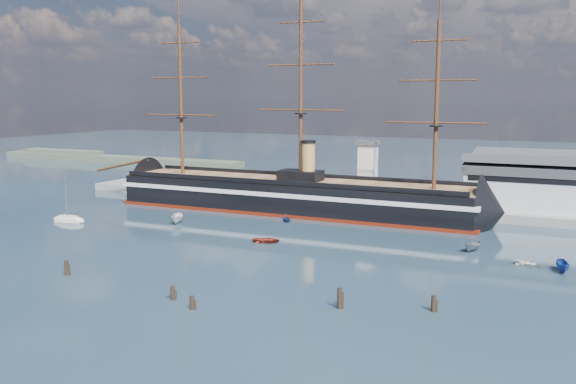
% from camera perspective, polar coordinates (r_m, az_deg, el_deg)
% --- Properties ---
extents(ground, '(600.00, 600.00, 0.00)m').
position_cam_1_polar(ground, '(133.16, 1.24, -3.56)').
color(ground, '#1A2C3A').
rests_on(ground, ground).
extents(quay, '(180.00, 18.00, 2.00)m').
position_cam_1_polar(quay, '(163.07, 9.70, -1.43)').
color(quay, slate).
rests_on(quay, ground).
extents(quay_tower, '(5.00, 5.00, 15.00)m').
position_cam_1_polar(quay_tower, '(160.88, 7.09, 2.00)').
color(quay_tower, silver).
rests_on(quay_tower, ground).
extents(shoreline, '(120.00, 10.00, 4.00)m').
position_cam_1_polar(shoreline, '(289.03, -16.42, 2.97)').
color(shoreline, '#3F4C38').
rests_on(shoreline, ground).
extents(warship, '(112.93, 16.89, 53.94)m').
position_cam_1_polar(warship, '(155.73, -0.13, -0.27)').
color(warship, black).
rests_on(warship, ground).
extents(sailboat, '(6.72, 2.41, 10.56)m').
position_cam_1_polar(sailboat, '(151.57, -18.90, -2.28)').
color(sailboat, '#EAE9CB').
rests_on(sailboat, ground).
extents(motorboat_a, '(7.21, 5.15, 2.72)m').
position_cam_1_polar(motorboat_a, '(143.73, -9.81, -2.78)').
color(motorboat_a, white).
rests_on(motorboat_a, ground).
extents(motorboat_b, '(2.21, 3.55, 1.54)m').
position_cam_1_polar(motorboat_b, '(123.61, -1.92, -4.52)').
color(motorboat_b, maroon).
rests_on(motorboat_b, ground).
extents(motorboat_c, '(5.77, 3.59, 2.17)m').
position_cam_1_polar(motorboat_c, '(121.48, 16.07, -5.09)').
color(motorboat_c, slate).
rests_on(motorboat_c, ground).
extents(motorboat_d, '(4.72, 5.77, 1.96)m').
position_cam_1_polar(motorboat_d, '(143.38, -0.18, -2.68)').
color(motorboat_d, navy).
rests_on(motorboat_d, ground).
extents(motorboat_e, '(2.20, 3.11, 1.35)m').
position_cam_1_polar(motorboat_e, '(114.20, 20.57, -6.18)').
color(motorboat_e, silver).
rests_on(motorboat_e, ground).
extents(motorboat_f, '(5.95, 3.17, 2.26)m').
position_cam_1_polar(motorboat_f, '(112.31, 23.22, -6.58)').
color(motorboat_f, navy).
rests_on(motorboat_f, ground).
extents(piling_near_left, '(0.64, 0.64, 3.09)m').
position_cam_1_polar(piling_near_left, '(107.48, -19.07, -7.01)').
color(piling_near_left, black).
rests_on(piling_near_left, ground).
extents(piling_near_mid, '(0.64, 0.64, 2.52)m').
position_cam_1_polar(piling_near_mid, '(87.18, -8.52, -10.27)').
color(piling_near_mid, black).
rests_on(piling_near_mid, ground).
extents(piling_near_right, '(0.64, 0.64, 3.55)m').
position_cam_1_polar(piling_near_right, '(86.74, 4.59, -10.30)').
color(piling_near_right, black).
rests_on(piling_near_right, ground).
extents(piling_far_right, '(0.64, 0.64, 2.92)m').
position_cam_1_polar(piling_far_right, '(87.43, 12.78, -10.34)').
color(piling_far_right, black).
rests_on(piling_far_right, ground).
extents(piling_extra, '(0.64, 0.64, 2.67)m').
position_cam_1_polar(piling_extra, '(91.42, -10.21, -9.41)').
color(piling_extra, black).
rests_on(piling_extra, ground).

